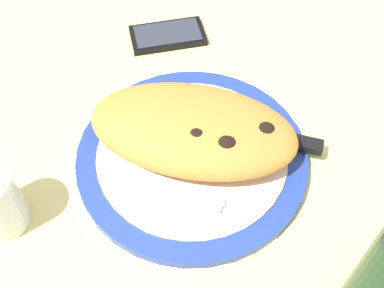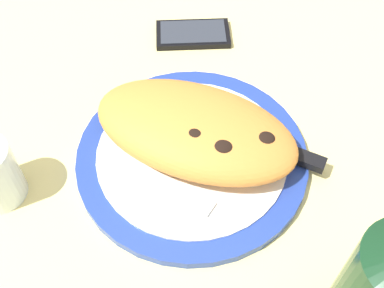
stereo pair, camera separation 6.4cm
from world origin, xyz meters
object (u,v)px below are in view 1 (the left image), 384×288
fork (178,190)px  smartphone (168,35)px  calzone (193,129)px  plate (192,157)px  knife (264,135)px

fork → smartphone: size_ratio=1.12×
calzone → smartphone: 24.19cm
plate → fork: bearing=-79.9°
knife → smartphone: size_ratio=1.68×
calzone → smartphone: bearing=126.6°
plate → calzone: size_ratio=1.03×
knife → calzone: bearing=-148.0°
knife → smartphone: knife is taller
calzone → plate: bearing=-69.6°
smartphone → plate: bearing=-54.5°
fork → smartphone: (-15.84, 26.77, -1.39)cm
plate → fork: (1.10, -6.14, 1.12)cm
plate → smartphone: plate is taller
fork → knife: bearing=62.6°
plate → calzone: calzone is taller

